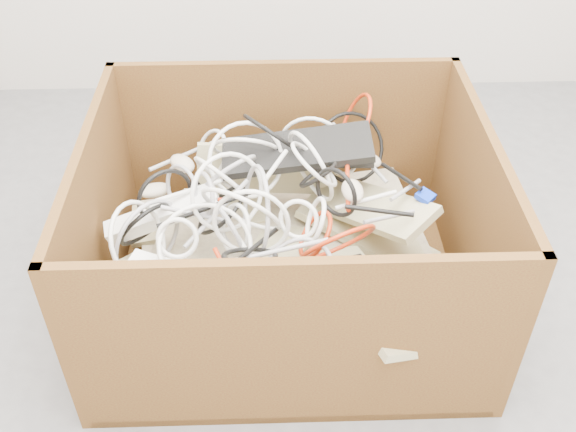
{
  "coord_description": "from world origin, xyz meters",
  "views": [
    {
      "loc": [
        -0.19,
        -1.22,
        1.51
      ],
      "look_at": [
        -0.15,
        0.22,
        0.3
      ],
      "focal_mm": 41.86,
      "sensor_mm": 36.0,
      "label": 1
    }
  ],
  "objects_px": {
    "cardboard_box": "(284,260)",
    "power_strip_left": "(162,214)",
    "power_strip_right": "(187,278)",
    "vga_plug": "(425,196)"
  },
  "relations": [
    {
      "from": "cardboard_box",
      "to": "power_strip_left",
      "type": "bearing_deg",
      "value": -174.28
    },
    {
      "from": "cardboard_box",
      "to": "power_strip_right",
      "type": "xyz_separation_m",
      "value": [
        -0.24,
        -0.25,
        0.18
      ]
    },
    {
      "from": "power_strip_right",
      "to": "power_strip_left",
      "type": "bearing_deg",
      "value": 125.45
    },
    {
      "from": "cardboard_box",
      "to": "power_strip_right",
      "type": "height_order",
      "value": "cardboard_box"
    },
    {
      "from": "vga_plug",
      "to": "cardboard_box",
      "type": "bearing_deg",
      "value": -133.67
    },
    {
      "from": "power_strip_right",
      "to": "cardboard_box",
      "type": "bearing_deg",
      "value": 60.87
    },
    {
      "from": "vga_plug",
      "to": "power_strip_right",
      "type": "bearing_deg",
      "value": -113.05
    },
    {
      "from": "power_strip_left",
      "to": "vga_plug",
      "type": "height_order",
      "value": "power_strip_left"
    },
    {
      "from": "power_strip_left",
      "to": "vga_plug",
      "type": "relative_size",
      "value": 6.98
    },
    {
      "from": "power_strip_left",
      "to": "power_strip_right",
      "type": "xyz_separation_m",
      "value": [
        0.08,
        -0.22,
        -0.02
      ]
    }
  ]
}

